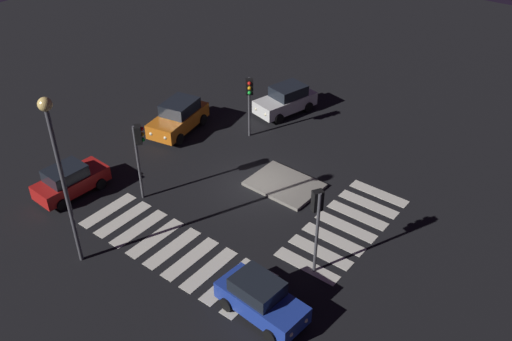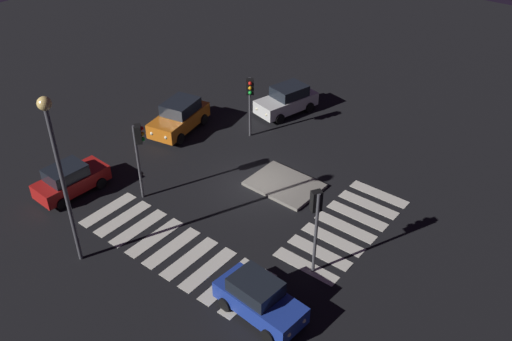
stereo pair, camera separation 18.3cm
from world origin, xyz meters
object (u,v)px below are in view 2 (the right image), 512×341
traffic_light_west (250,94)px  traffic_light_south (139,144)px  car_blue (259,298)px  traffic_light_east (316,212)px  car_red (70,180)px  street_lamp (57,157)px  car_white (287,100)px  traffic_island (284,185)px  car_orange (179,117)px

traffic_light_west → traffic_light_south: bearing=-45.4°
car_blue → traffic_light_east: (0.28, 3.44, 2.41)m
car_blue → car_red: bearing=-177.2°
car_red → street_lamp: (4.52, -2.89, 4.70)m
car_red → traffic_light_east: traffic_light_east is taller
car_red → car_white: 14.79m
car_red → traffic_island: bearing=-46.2°
traffic_light_south → traffic_light_west: bearing=39.1°
street_lamp → car_blue: bearing=16.9°
car_white → traffic_light_west: size_ratio=1.15×
traffic_island → traffic_light_west: (-4.72, 2.92, 2.86)m
car_red → traffic_light_south: traffic_light_south is taller
car_white → traffic_light_east: traffic_light_east is taller
car_white → traffic_light_west: bearing=15.3°
car_white → street_lamp: bearing=16.6°
car_orange → street_lamp: street_lamp is taller
traffic_island → car_white: size_ratio=0.84×
car_red → traffic_light_west: bearing=-17.4°
car_orange → traffic_light_west: (3.97, 2.08, 2.01)m
traffic_light_west → car_white: bearing=139.3°
traffic_island → traffic_light_east: (4.67, -4.36, 3.15)m
car_blue → car_red: (-12.86, 0.36, 0.00)m
traffic_island → traffic_light_west: bearing=148.3°
car_white → traffic_light_west: (0.12, -3.99, 2.05)m
car_orange → traffic_light_east: size_ratio=1.08×
car_white → street_lamp: (0.89, -17.23, 4.63)m
car_orange → car_white: size_ratio=1.03×
traffic_island → car_red: (-8.47, -7.44, 0.74)m
traffic_island → traffic_light_south: traffic_light_south is taller
car_orange → street_lamp: (4.74, -11.17, 4.59)m
car_blue → car_white: (-9.23, 14.70, 0.07)m
traffic_island → traffic_light_west: size_ratio=0.97×
car_blue → traffic_island: bearing=123.8°
traffic_light_south → traffic_light_east: bearing=-42.5°
car_red → street_lamp: street_lamp is taller
traffic_light_east → street_lamp: size_ratio=0.52×
car_orange → street_lamp: size_ratio=0.56×
traffic_light_south → traffic_light_east: 9.87m
traffic_island → street_lamp: bearing=-110.9°
car_blue → traffic_light_east: size_ratio=0.93×
car_white → traffic_light_east: 14.92m
car_orange → traffic_light_east: traffic_light_east is taller
traffic_light_south → street_lamp: bearing=-124.4°
traffic_light_west → traffic_island: bearing=15.9°
car_orange → street_lamp: bearing=11.9°
car_blue → street_lamp: 9.90m
street_lamp → traffic_light_east: bearing=34.7°
traffic_light_west → traffic_light_east: (9.39, -7.27, 0.29)m
street_lamp → traffic_light_south: bearing=103.4°
car_blue → car_white: 17.36m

